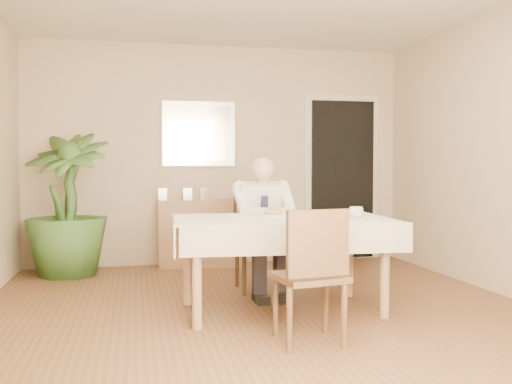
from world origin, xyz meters
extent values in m
plane|color=brown|center=(0.00, 0.00, 0.00)|extent=(5.00, 5.00, 0.00)
cube|color=#CBAF8A|center=(0.00, 2.50, 1.30)|extent=(4.50, 0.02, 2.60)
cube|color=#CBAF8A|center=(0.00, -2.50, 1.30)|extent=(4.50, 0.02, 2.60)
cube|color=silver|center=(0.00, -2.48, 1.45)|extent=(1.34, 0.02, 1.44)
cube|color=white|center=(0.00, -2.46, 1.45)|extent=(1.18, 0.02, 1.28)
cube|color=silver|center=(1.55, 2.48, 1.00)|extent=(0.96, 0.03, 2.10)
cube|color=black|center=(1.55, 2.45, 1.00)|extent=(0.80, 0.05, 1.95)
cube|color=silver|center=(-0.24, 2.48, 1.55)|extent=(0.86, 0.03, 0.76)
cube|color=white|center=(-0.24, 2.46, 1.55)|extent=(0.74, 0.02, 0.64)
cube|color=#9C7550|center=(0.16, 0.12, 0.72)|extent=(1.66, 1.00, 0.04)
cube|color=#F0E5CA|center=(0.16, 0.12, 0.75)|extent=(1.76, 1.11, 0.01)
cube|color=#F0E5CA|center=(0.16, -0.38, 0.64)|extent=(1.70, 0.13, 0.22)
cube|color=#F0E5CA|center=(0.16, 0.62, 0.64)|extent=(1.70, 0.13, 0.22)
cube|color=#F0E5CA|center=(-0.69, 0.12, 0.64)|extent=(0.08, 1.00, 0.22)
cube|color=#F0E5CA|center=(1.01, 0.12, 0.64)|extent=(0.08, 1.00, 0.22)
cylinder|color=#9C7550|center=(-0.56, -0.25, 0.35)|extent=(0.07, 0.07, 0.70)
cylinder|color=#9C7550|center=(0.88, -0.25, 0.35)|extent=(0.07, 0.07, 0.70)
cylinder|color=#9C7550|center=(-0.56, 0.49, 0.35)|extent=(0.07, 0.07, 0.70)
cylinder|color=#9C7550|center=(0.88, 0.49, 0.35)|extent=(0.07, 0.07, 0.70)
cube|color=#422A1C|center=(0.16, 0.92, 0.45)|extent=(0.45, 0.45, 0.04)
cube|color=#422A1C|center=(0.16, 1.11, 0.71)|extent=(0.44, 0.05, 0.44)
cylinder|color=#422A1C|center=(-0.03, 0.73, 0.21)|extent=(0.04, 0.04, 0.43)
cylinder|color=#422A1C|center=(0.35, 0.73, 0.21)|extent=(0.04, 0.04, 0.43)
cylinder|color=#422A1C|center=(-0.03, 1.10, 0.21)|extent=(0.04, 0.04, 0.43)
cylinder|color=#422A1C|center=(0.35, 1.10, 0.21)|extent=(0.04, 0.04, 0.43)
cube|color=#422A1C|center=(0.13, -0.71, 0.43)|extent=(0.49, 0.49, 0.04)
cube|color=#422A1C|center=(0.13, -0.90, 0.68)|extent=(0.42, 0.11, 0.42)
cylinder|color=#422A1C|center=(-0.05, -0.89, 0.21)|extent=(0.04, 0.04, 0.41)
cylinder|color=#422A1C|center=(0.31, -0.89, 0.21)|extent=(0.04, 0.04, 0.41)
cylinder|color=#422A1C|center=(-0.05, -0.53, 0.21)|extent=(0.04, 0.04, 0.41)
cylinder|color=#422A1C|center=(0.31, -0.53, 0.21)|extent=(0.04, 0.04, 0.41)
cube|color=white|center=(0.16, 0.88, 0.75)|extent=(0.42, 0.31, 0.55)
cube|color=black|center=(0.16, 0.75, 0.72)|extent=(0.07, 0.08, 0.36)
cylinder|color=tan|center=(0.16, 0.83, 1.03)|extent=(0.09, 0.09, 0.08)
sphere|color=tan|center=(0.16, 0.81, 1.14)|extent=(0.21, 0.21, 0.21)
cube|color=black|center=(0.06, 0.68, 0.52)|extent=(0.13, 0.42, 0.13)
cube|color=black|center=(0.26, 0.68, 0.52)|extent=(0.13, 0.42, 0.13)
cube|color=black|center=(0.06, 0.50, 0.23)|extent=(0.11, 0.12, 0.45)
cube|color=black|center=(0.26, 0.50, 0.23)|extent=(0.11, 0.12, 0.45)
cube|color=black|center=(0.06, 0.44, 0.04)|extent=(0.11, 0.26, 0.07)
cube|color=black|center=(0.26, 0.44, 0.04)|extent=(0.11, 0.26, 0.07)
cylinder|color=white|center=(0.13, 0.29, 0.76)|extent=(0.26, 0.26, 0.02)
ellipsoid|color=olive|center=(0.13, 0.29, 0.78)|extent=(0.14, 0.14, 0.06)
cylinder|color=silver|center=(0.17, 0.23, 0.78)|extent=(0.01, 0.13, 0.01)
cylinder|color=silver|center=(0.09, 0.23, 0.78)|extent=(0.01, 0.13, 0.01)
imported|color=white|center=(0.74, -0.01, 0.80)|extent=(0.13, 0.13, 0.09)
cube|color=#9C7550|center=(-0.24, 2.32, 0.39)|extent=(0.98, 0.39, 0.77)
cube|color=silver|center=(-0.68, 2.39, 0.84)|extent=(0.10, 0.02, 0.14)
cube|color=silver|center=(-0.39, 2.35, 0.84)|extent=(0.10, 0.02, 0.14)
cube|color=silver|center=(-0.18, 2.38, 0.84)|extent=(0.10, 0.02, 0.14)
imported|color=#2D4E1D|center=(-1.69, 2.04, 0.77)|extent=(1.09, 1.09, 1.53)
camera|label=1|loc=(-0.98, -4.28, 1.16)|focal=40.00mm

